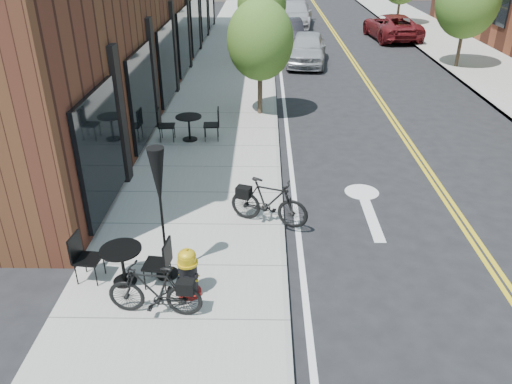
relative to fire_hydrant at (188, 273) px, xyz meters
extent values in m
plane|color=black|center=(1.74, 0.85, -0.57)|extent=(120.00, 120.00, 0.00)
cube|color=#9E9B93|center=(-0.26, 10.85, -0.51)|extent=(4.00, 70.00, 0.12)
cylinder|color=#382B1E|center=(1.14, 9.85, 0.36)|extent=(0.16, 0.16, 1.61)
ellipsoid|color=#3D6821|center=(1.14, 9.85, 2.04)|extent=(2.20, 2.20, 2.64)
cylinder|color=#382B1E|center=(1.14, 17.85, 0.39)|extent=(0.16, 0.16, 1.68)
ellipsoid|color=#3D6821|center=(1.14, 17.85, 2.15)|extent=(2.30, 2.30, 2.76)
cylinder|color=#382B1E|center=(1.14, 25.85, 0.34)|extent=(0.16, 0.16, 1.57)
cylinder|color=#382B1E|center=(1.14, 33.85, 0.41)|extent=(0.16, 0.16, 1.71)
cylinder|color=#382B1E|center=(10.34, 16.85, 0.46)|extent=(0.16, 0.16, 1.82)
ellipsoid|color=#3D6821|center=(10.34, 16.85, 2.49)|extent=(2.80, 2.80, 3.36)
cylinder|color=#382B1E|center=(10.34, 28.85, 0.46)|extent=(0.16, 0.16, 1.82)
cylinder|color=maroon|center=(0.00, 0.00, -0.42)|extent=(0.55, 0.55, 0.06)
cylinder|color=black|center=(0.00, 0.00, -0.11)|extent=(0.43, 0.43, 0.62)
cylinder|color=gold|center=(0.00, 0.00, 0.21)|extent=(0.48, 0.48, 0.04)
cylinder|color=gold|center=(0.00, 0.00, 0.29)|extent=(0.41, 0.41, 0.14)
ellipsoid|color=gold|center=(0.00, 0.00, 0.38)|extent=(0.40, 0.40, 0.18)
cylinder|color=gold|center=(0.00, 0.00, 0.47)|extent=(0.07, 0.07, 0.06)
imported|color=black|center=(-0.48, -0.51, 0.03)|extent=(1.62, 0.59, 0.95)
imported|color=black|center=(1.40, 2.41, 0.08)|extent=(1.81, 1.06, 1.05)
cylinder|color=black|center=(-1.22, 0.32, -0.44)|extent=(0.47, 0.47, 0.03)
cylinder|color=black|center=(-1.22, 0.32, -0.10)|extent=(0.06, 0.06, 0.68)
cylinder|color=black|center=(-1.22, 0.32, 0.25)|extent=(0.81, 0.81, 0.03)
cylinder|color=black|center=(-0.97, 7.28, -0.43)|extent=(0.48, 0.48, 0.03)
cylinder|color=black|center=(-0.97, 7.28, -0.08)|extent=(0.07, 0.07, 0.72)
cylinder|color=black|center=(-0.97, 7.28, 0.28)|extent=(0.83, 0.83, 0.03)
cylinder|color=black|center=(-0.48, 0.54, -0.43)|extent=(0.41, 0.41, 0.05)
cylinder|color=black|center=(-0.48, 0.54, 0.81)|extent=(0.05, 0.05, 2.46)
cone|color=black|center=(-0.48, 0.54, 1.55)|extent=(0.30, 0.30, 1.09)
imported|color=#9EA1A6|center=(3.34, 17.64, 0.18)|extent=(2.31, 4.60, 1.50)
imported|color=black|center=(2.54, 21.64, 0.18)|extent=(2.02, 4.68, 1.50)
imported|color=#ACACB1|center=(3.34, 28.63, 0.22)|extent=(2.79, 5.65, 1.58)
imported|color=maroon|center=(8.86, 24.07, 0.16)|extent=(2.90, 5.46, 1.46)
camera|label=1|loc=(1.28, -6.92, 5.21)|focal=35.00mm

